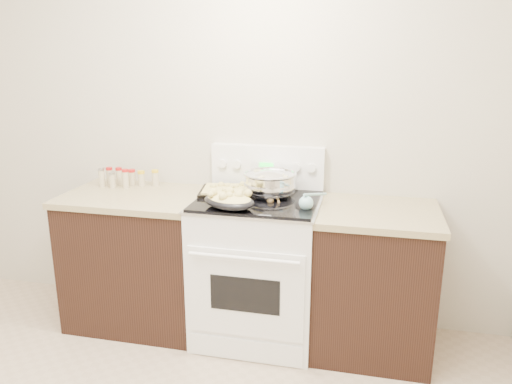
# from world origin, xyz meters

# --- Properties ---
(room_shell) EXTENTS (4.10, 3.60, 2.75)m
(room_shell) POSITION_xyz_m (0.00, 0.00, 1.70)
(room_shell) COLOR beige
(room_shell) RESTS_ON ground
(counter_left) EXTENTS (0.93, 0.67, 0.92)m
(counter_left) POSITION_xyz_m (-0.48, 1.43, 0.46)
(counter_left) COLOR black
(counter_left) RESTS_ON ground
(counter_right) EXTENTS (0.73, 0.67, 0.92)m
(counter_right) POSITION_xyz_m (1.08, 1.43, 0.46)
(counter_right) COLOR black
(counter_right) RESTS_ON ground
(kitchen_range) EXTENTS (0.78, 0.73, 1.22)m
(kitchen_range) POSITION_xyz_m (0.35, 1.42, 0.49)
(kitchen_range) COLOR white
(kitchen_range) RESTS_ON ground
(mixing_bowl) EXTENTS (0.39, 0.39, 0.20)m
(mixing_bowl) POSITION_xyz_m (0.41, 1.49, 1.02)
(mixing_bowl) COLOR silver
(mixing_bowl) RESTS_ON kitchen_range
(roasting_pan) EXTENTS (0.40, 0.35, 0.11)m
(roasting_pan) POSITION_xyz_m (0.23, 1.20, 0.99)
(roasting_pan) COLOR black
(roasting_pan) RESTS_ON kitchen_range
(baking_sheet) EXTENTS (0.46, 0.35, 0.06)m
(baking_sheet) POSITION_xyz_m (0.16, 1.51, 0.96)
(baking_sheet) COLOR black
(baking_sheet) RESTS_ON kitchen_range
(wooden_spoon) EXTENTS (0.09, 0.27, 0.04)m
(wooden_spoon) POSITION_xyz_m (0.45, 1.41, 0.95)
(wooden_spoon) COLOR #A6814C
(wooden_spoon) RESTS_ON kitchen_range
(blue_ladle) EXTENTS (0.14, 0.27, 0.11)m
(blue_ladle) POSITION_xyz_m (0.67, 1.30, 0.98)
(blue_ladle) COLOR #84BCC6
(blue_ladle) RESTS_ON kitchen_range
(spice_jars) EXTENTS (0.40, 0.15, 0.13)m
(spice_jars) POSITION_xyz_m (-0.63, 1.60, 0.98)
(spice_jars) COLOR #BFB28C
(spice_jars) RESTS_ON counter_left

